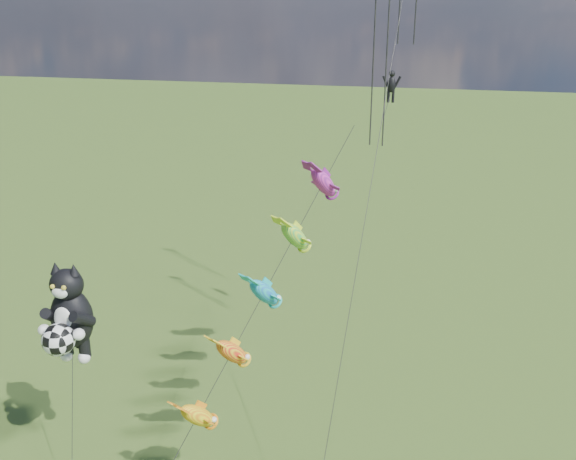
# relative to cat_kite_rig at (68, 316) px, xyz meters

# --- Properties ---
(cat_kite_rig) EXTENTS (2.27, 4.07, 10.79)m
(cat_kite_rig) POSITION_rel_cat_kite_rig_xyz_m (0.00, 0.00, 0.00)
(cat_kite_rig) COLOR brown
(cat_kite_rig) RESTS_ON ground
(fish_windsock_rig) EXTENTS (7.37, 14.27, 15.56)m
(fish_windsock_rig) POSITION_rel_cat_kite_rig_xyz_m (8.10, 3.35, 0.44)
(fish_windsock_rig) COLOR brown
(fish_windsock_rig) RESTS_ON ground
(parafoil_rig) EXTENTS (2.72, 17.50, 28.05)m
(parafoil_rig) POSITION_rel_cat_kite_rig_xyz_m (12.85, 11.37, 10.83)
(parafoil_rig) COLOR brown
(parafoil_rig) RESTS_ON ground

